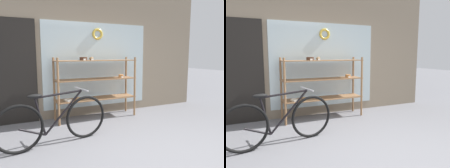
{
  "view_description": "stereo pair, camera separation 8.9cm",
  "coord_description": "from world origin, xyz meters",
  "views": [
    {
      "loc": [
        -1.71,
        -2.21,
        1.4
      ],
      "look_at": [
        0.02,
        1.34,
        0.86
      ],
      "focal_mm": 35.0,
      "sensor_mm": 36.0,
      "label": 1
    },
    {
      "loc": [
        -1.62,
        -2.25,
        1.4
      ],
      "look_at": [
        0.02,
        1.34,
        0.86
      ],
      "focal_mm": 35.0,
      "sensor_mm": 36.0,
      "label": 2
    }
  ],
  "objects": [
    {
      "name": "bicycle",
      "position": [
        -1.08,
        1.08,
        0.38
      ],
      "size": [
        1.76,
        0.48,
        0.85
      ],
      "rotation": [
        0.0,
        0.0,
        0.17
      ],
      "color": "black",
      "rests_on": "ground_plane"
    },
    {
      "name": "storefront_facade",
      "position": [
        -0.04,
        2.54,
        1.53
      ],
      "size": [
        6.05,
        0.13,
        3.13
      ],
      "color": "gray",
      "rests_on": "ground_plane"
    },
    {
      "name": "ground_plane",
      "position": [
        0.0,
        0.0,
        0.0
      ],
      "size": [
        30.0,
        30.0,
        0.0
      ],
      "primitive_type": "plane",
      "color": "slate"
    },
    {
      "name": "display_case",
      "position": [
        0.02,
        2.18,
        0.83
      ],
      "size": [
        1.77,
        0.45,
        1.34
      ],
      "color": "#8E6642",
      "rests_on": "ground_plane"
    }
  ]
}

